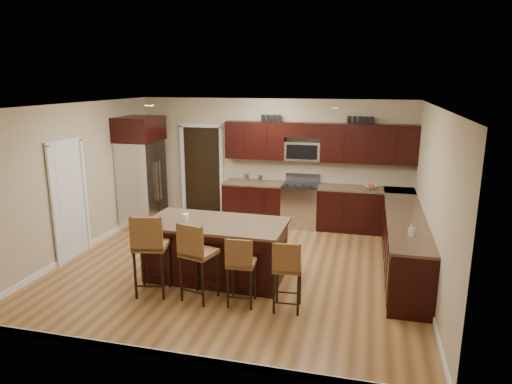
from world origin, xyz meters
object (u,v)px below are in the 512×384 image
(refrigerator, at_px, (141,171))
(stool_extra, at_px, (287,268))
(range, at_px, (300,205))
(island, at_px, (216,251))
(stool_left, at_px, (150,246))
(stool_mid, at_px, (196,253))
(stool_right, at_px, (241,263))

(refrigerator, height_order, stool_extra, refrigerator)
(range, height_order, island, range)
(refrigerator, bearing_deg, stool_left, -60.68)
(stool_mid, height_order, refrigerator, refrigerator)
(stool_mid, xyz_separation_m, refrigerator, (-2.39, 3.00, 0.48))
(island, distance_m, stool_mid, 0.90)
(island, bearing_deg, stool_extra, -31.98)
(refrigerator, bearing_deg, stool_right, -44.53)
(island, bearing_deg, stool_right, -51.47)
(stool_left, distance_m, stool_right, 1.36)
(stool_extra, bearing_deg, refrigerator, 137.07)
(refrigerator, relative_size, stool_extra, 2.32)
(stool_mid, relative_size, stool_right, 1.15)
(island, distance_m, refrigerator, 3.31)
(range, distance_m, stool_right, 3.78)
(stool_mid, xyz_separation_m, stool_right, (0.65, 0.01, -0.09))
(refrigerator, bearing_deg, range, 13.33)
(range, height_order, stool_right, range)
(stool_left, bearing_deg, island, 38.62)
(refrigerator, bearing_deg, stool_mid, -51.41)
(stool_extra, bearing_deg, stool_right, 176.09)
(island, relative_size, stool_right, 2.19)
(island, relative_size, stool_left, 1.80)
(range, xyz_separation_m, stool_left, (-1.61, -3.78, 0.30))
(stool_right, distance_m, stool_extra, 0.65)
(range, xyz_separation_m, refrigerator, (-3.30, -0.78, 0.73))
(island, relative_size, stool_mid, 1.90)
(island, xyz_separation_m, stool_extra, (1.30, -0.84, 0.20))
(island, bearing_deg, stool_left, -128.78)
(stool_right, relative_size, refrigerator, 0.43)
(range, distance_m, stool_extra, 3.80)
(island, xyz_separation_m, stool_left, (-0.71, -0.85, 0.34))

